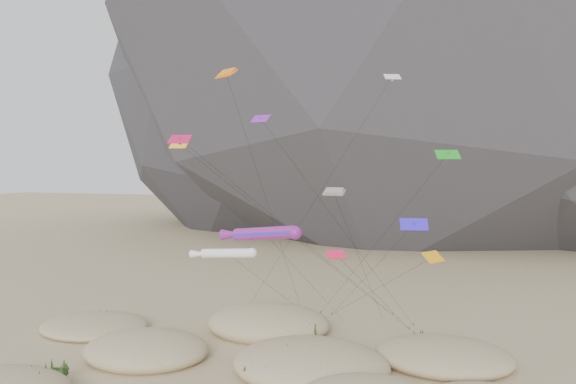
# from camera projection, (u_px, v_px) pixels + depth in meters

# --- Properties ---
(dunes) EXTENTS (53.07, 36.65, 3.97)m
(dunes) POSITION_uv_depth(u_px,v_px,m) (255.00, 363.00, 50.50)
(dunes) COLOR #CCB789
(dunes) RESTS_ON ground
(dune_grass) EXTENTS (42.72, 26.42, 1.57)m
(dune_grass) POSITION_uv_depth(u_px,v_px,m) (238.00, 364.00, 49.70)
(dune_grass) COLOR black
(dune_grass) RESTS_ON ground
(kite_stakes) EXTENTS (21.04, 5.65, 0.30)m
(kite_stakes) POSITION_uv_depth(u_px,v_px,m) (336.00, 315.00, 68.28)
(kite_stakes) COLOR #3F2D1E
(kite_stakes) RESTS_ON ground
(rainbow_tube_kite) EXTENTS (9.30, 16.87, 13.04)m
(rainbow_tube_kite) POSITION_uv_depth(u_px,v_px,m) (262.00, 234.00, 52.93)
(rainbow_tube_kite) COLOR #FF1A1D
(rainbow_tube_kite) RESTS_ON ground
(white_tube_kite) EXTENTS (7.11, 18.22, 10.89)m
(white_tube_kite) POSITION_uv_depth(u_px,v_px,m) (224.00, 253.00, 52.86)
(white_tube_kite) COLOR white
(white_tube_kite) RESTS_ON ground
(orange_parafoil) EXTENTS (7.15, 11.38, 28.77)m
(orange_parafoil) POSITION_uv_depth(u_px,v_px,m) (227.00, 76.00, 59.67)
(orange_parafoil) COLOR orange
(orange_parafoil) RESTS_ON ground
(multi_parafoil) EXTENTS (3.47, 16.81, 16.43)m
(multi_parafoil) POSITION_uv_depth(u_px,v_px,m) (335.00, 194.00, 52.34)
(multi_parafoil) COLOR orange
(multi_parafoil) RESTS_ON ground
(delta_kites) EXTENTS (29.25, 21.60, 27.76)m
(delta_kites) POSITION_uv_depth(u_px,v_px,m) (330.00, 181.00, 53.38)
(delta_kites) COLOR #189D1C
(delta_kites) RESTS_ON ground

